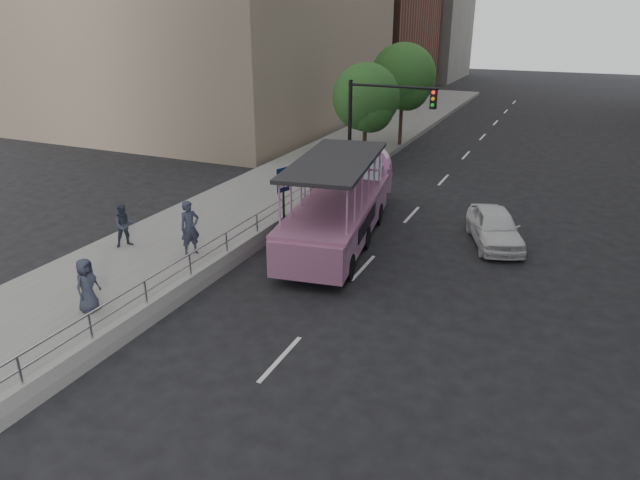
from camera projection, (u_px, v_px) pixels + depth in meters
ground at (282, 315)px, 16.37m from camera, size 160.00×160.00×0.00m
sidewalk at (273, 192)px, 26.97m from camera, size 5.50×80.00×0.30m
kerb_wall at (227, 256)px, 19.07m from camera, size 0.24×30.00×0.36m
guardrail at (226, 238)px, 18.83m from camera, size 0.07×22.00×0.71m
duck_boat at (343, 204)px, 21.83m from camera, size 3.91×10.27×3.33m
car at (495, 227)px, 21.14m from camera, size 2.90×4.25×1.34m
pedestrian_near at (190, 228)px, 19.40m from camera, size 0.73×0.83×1.91m
pedestrian_mid at (125, 225)px, 20.13m from camera, size 0.92×0.96×1.56m
pedestrian_far at (87, 285)px, 15.72m from camera, size 0.52×0.78×1.57m
parking_sign at (283, 195)px, 21.17m from camera, size 0.21×0.61×2.81m
traffic_signal at (374, 119)px, 26.29m from camera, size 4.20×0.32×5.20m
street_tree_near at (367, 100)px, 29.68m from camera, size 3.52×3.52×5.72m
street_tree_far at (404, 79)px, 34.50m from camera, size 3.97×3.97×6.45m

